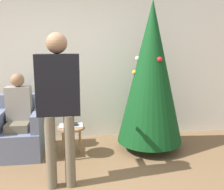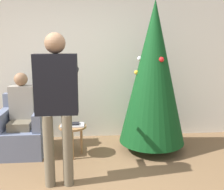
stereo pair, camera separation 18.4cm
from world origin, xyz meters
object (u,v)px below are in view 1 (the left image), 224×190
christmas_tree (151,73)px  armchair (20,133)px  person_seated (18,111)px  person_standing (58,96)px  side_stool (71,131)px

christmas_tree → armchair: 2.18m
armchair → person_seated: person_seated is taller
person_standing → armchair: bearing=123.2°
christmas_tree → armchair: bearing=177.2°
christmas_tree → person_standing: size_ratio=1.29×
armchair → person_seated: (0.00, -0.02, 0.35)m
armchair → side_stool: bearing=-16.2°
side_stool → christmas_tree: bearing=5.9°
armchair → person_seated: bearing=-90.0°
christmas_tree → side_stool: christmas_tree is taller
armchair → person_seated: 0.35m
christmas_tree → side_stool: size_ratio=4.92×
christmas_tree → armchair: christmas_tree is taller
side_stool → person_standing: bearing=-98.2°
christmas_tree → person_standing: bearing=-145.8°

